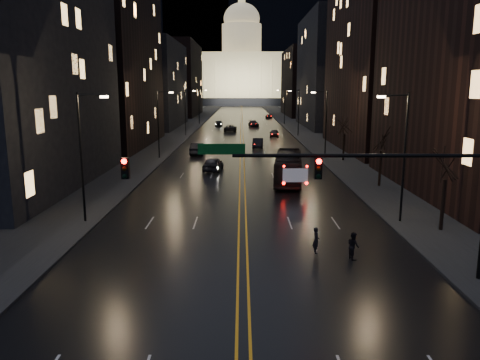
{
  "coord_description": "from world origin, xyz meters",
  "views": [
    {
      "loc": [
        -0.08,
        -21.47,
        9.28
      ],
      "look_at": [
        -0.18,
        10.03,
        3.06
      ],
      "focal_mm": 35.0,
      "sensor_mm": 36.0,
      "label": 1
    }
  ],
  "objects_px": {
    "traffic_signal": "(369,179)",
    "pedestrian_b": "(353,246)",
    "bus": "(288,167)",
    "oncoming_car_b": "(198,149)",
    "oncoming_car_a": "(213,164)",
    "pedestrian_a": "(316,240)",
    "receding_car_a": "(258,143)"
  },
  "relations": [
    {
      "from": "pedestrian_b",
      "to": "oncoming_car_a",
      "type": "bearing_deg",
      "value": 5.64
    },
    {
      "from": "traffic_signal",
      "to": "pedestrian_b",
      "type": "relative_size",
      "value": 11.28
    },
    {
      "from": "traffic_signal",
      "to": "oncoming_car_b",
      "type": "xyz_separation_m",
      "value": [
        -12.16,
        44.06,
        -4.25
      ]
    },
    {
      "from": "oncoming_car_b",
      "to": "pedestrian_a",
      "type": "relative_size",
      "value": 3.35
    },
    {
      "from": "oncoming_car_a",
      "to": "receding_car_a",
      "type": "distance_m",
      "value": 21.77
    },
    {
      "from": "traffic_signal",
      "to": "receding_car_a",
      "type": "xyz_separation_m",
      "value": [
        -3.41,
        51.9,
        -4.35
      ]
    },
    {
      "from": "bus",
      "to": "pedestrian_b",
      "type": "bearing_deg",
      "value": -79.65
    },
    {
      "from": "oncoming_car_b",
      "to": "pedestrian_b",
      "type": "distance_m",
      "value": 42.85
    },
    {
      "from": "pedestrian_a",
      "to": "pedestrian_b",
      "type": "relative_size",
      "value": 1.0
    },
    {
      "from": "bus",
      "to": "pedestrian_a",
      "type": "height_order",
      "value": "bus"
    },
    {
      "from": "traffic_signal",
      "to": "oncoming_car_a",
      "type": "distance_m",
      "value": 32.54
    },
    {
      "from": "oncoming_car_a",
      "to": "pedestrian_b",
      "type": "xyz_separation_m",
      "value": [
        9.38,
        -27.89,
        -0.04
      ]
    },
    {
      "from": "oncoming_car_a",
      "to": "receding_car_a",
      "type": "height_order",
      "value": "oncoming_car_a"
    },
    {
      "from": "oncoming_car_a",
      "to": "pedestrian_b",
      "type": "distance_m",
      "value": 29.42
    },
    {
      "from": "bus",
      "to": "oncoming_car_b",
      "type": "distance_m",
      "value": 22.34
    },
    {
      "from": "bus",
      "to": "oncoming_car_b",
      "type": "bearing_deg",
      "value": 125.63
    },
    {
      "from": "oncoming_car_a",
      "to": "pedestrian_a",
      "type": "xyz_separation_m",
      "value": [
        7.48,
        -26.98,
        -0.04
      ]
    },
    {
      "from": "pedestrian_b",
      "to": "oncoming_car_b",
      "type": "bearing_deg",
      "value": 3.77
    },
    {
      "from": "receding_car_a",
      "to": "oncoming_car_b",
      "type": "bearing_deg",
      "value": -134.57
    },
    {
      "from": "oncoming_car_b",
      "to": "pedestrian_b",
      "type": "bearing_deg",
      "value": 107.08
    },
    {
      "from": "traffic_signal",
      "to": "pedestrian_b",
      "type": "distance_m",
      "value": 5.29
    },
    {
      "from": "traffic_signal",
      "to": "oncoming_car_b",
      "type": "distance_m",
      "value": 45.91
    },
    {
      "from": "oncoming_car_a",
      "to": "pedestrian_a",
      "type": "relative_size",
      "value": 3.07
    },
    {
      "from": "traffic_signal",
      "to": "bus",
      "type": "relative_size",
      "value": 1.62
    },
    {
      "from": "pedestrian_a",
      "to": "oncoming_car_b",
      "type": "bearing_deg",
      "value": 11.1
    },
    {
      "from": "traffic_signal",
      "to": "receding_car_a",
      "type": "relative_size",
      "value": 3.77
    },
    {
      "from": "pedestrian_b",
      "to": "bus",
      "type": "bearing_deg",
      "value": -9.09
    },
    {
      "from": "receding_car_a",
      "to": "pedestrian_b",
      "type": "height_order",
      "value": "pedestrian_b"
    },
    {
      "from": "bus",
      "to": "oncoming_car_a",
      "type": "relative_size",
      "value": 2.25
    },
    {
      "from": "oncoming_car_b",
      "to": "bus",
      "type": "bearing_deg",
      "value": 119.5
    },
    {
      "from": "bus",
      "to": "pedestrian_b",
      "type": "height_order",
      "value": "bus"
    },
    {
      "from": "oncoming_car_b",
      "to": "receding_car_a",
      "type": "relative_size",
      "value": 1.13
    }
  ]
}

